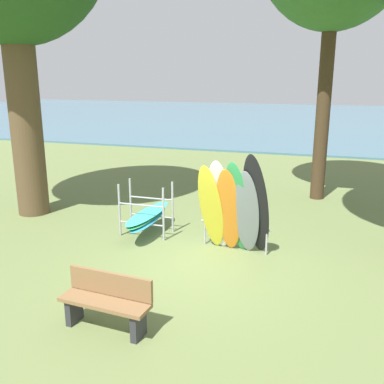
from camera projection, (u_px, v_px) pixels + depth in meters
name	position (u px, v px, depth m)	size (l,w,h in m)	color
ground_plane	(203.00, 263.00, 8.80)	(80.00, 80.00, 0.00)	olive
lake_water	(304.00, 119.00, 37.25)	(80.00, 36.00, 0.10)	#477084
leaning_board_pile	(233.00, 209.00, 9.02)	(1.63, 0.91, 2.25)	yellow
board_storage_rack	(148.00, 215.00, 10.33)	(1.15, 2.13, 1.25)	#9EA0A5
park_bench	(107.00, 300.00, 6.46)	(1.43, 0.52, 0.85)	#2D2D33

